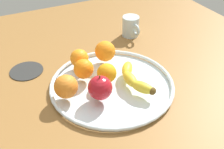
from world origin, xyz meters
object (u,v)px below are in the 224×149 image
Objects in this scene: banana at (134,79)px; orange_back_left at (79,58)px; ambient_coaster at (26,71)px; orange_front_right at (107,73)px; orange_front_left at (84,69)px; ambient_mug at (131,26)px; apple at (100,88)px; fruit_bowl at (112,84)px; orange_back_right at (66,87)px; orange_center at (105,51)px.

orange_back_left is (-16.22, -11.77, 1.40)cm from banana.
ambient_coaster is (-7.50, -16.89, -4.59)cm from orange_back_left.
orange_back_left is 1.00× the size of orange_front_right.
orange_front_left reaches higher than ambient_coaster.
apple is at bearing -41.26° from ambient_mug.
apple is at bearing -80.03° from banana.
apple reaches higher than ambient_mug.
orange_front_left is 7.65cm from orange_front_right.
banana is at bearing 60.60° from fruit_bowl.
orange_back_right reaches higher than banana.
ambient_mug is (-32.05, 28.11, -1.21)cm from apple.
banana is 12.34cm from apple.
ambient_coaster is (-23.72, -28.66, -3.19)cm from banana.
ambient_mug is at bearing 117.08° from orange_back_left.
orange_front_left is 35.50cm from ambient_mug.
orange_back_left is at bearing 145.46° from orange_back_right.
orange_center is 0.63× the size of ambient_coaster.
fruit_bowl is at bearing 89.95° from orange_back_right.
apple is 0.71× the size of ambient_coaster.
orange_center is (-6.12, 10.34, 0.36)cm from orange_front_left.
ambient_mug is at bearing 138.22° from orange_front_right.
orange_center reaches higher than orange_front_right.
ambient_coaster is (-19.14, -21.60, -4.58)cm from orange_front_right.
orange_back_right is 0.68× the size of ambient_mug.
orange_center is (-12.49, 3.45, 4.45)cm from fruit_bowl.
apple is 1.12× the size of orange_center.
orange_back_right is at bearing -55.59° from orange_center.
orange_center is 12.14cm from orange_front_right.
orange_back_right is (12.89, -8.87, 0.42)cm from orange_back_left.
orange_center is at bearing 124.41° from orange_back_right.
ambient_coaster is at bearing -146.81° from apple.
fruit_bowl is 15.40cm from orange_back_right.
orange_back_left and orange_front_right have the same top height.
orange_front_right is (-4.59, -7.07, 1.39)cm from banana.
fruit_bowl is 7.23cm from banana.
ambient_mug reaches higher than orange_back_left.
banana is 16.10cm from orange_center.
fruit_bowl is 3.47× the size of ambient_coaster.
orange_front_left is 0.90× the size of orange_center.
ambient_mug reaches higher than banana.
banana is 1.79× the size of ambient_mug.
apple is 8.00cm from orange_front_right.
orange_back_right reaches higher than ambient_mug.
banana is 37.34cm from ambient_coaster.
orange_back_right reaches higher than orange_front_left.
ambient_mug is at bearing 141.06° from fruit_bowl.
orange_front_left reaches higher than orange_back_left.
orange_back_right is at bearing 21.46° from ambient_coaster.
orange_back_right is (6.36, -7.87, 0.30)cm from orange_front_left.
orange_front_right is at bearing -41.78° from ambient_mug.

